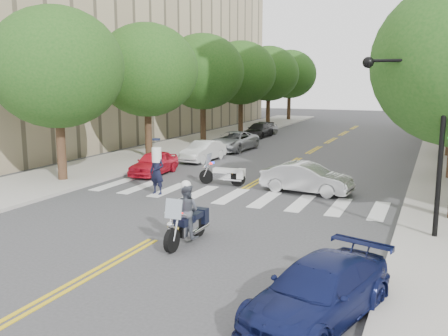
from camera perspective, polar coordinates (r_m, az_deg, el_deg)
The scene contains 20 objects.
ground at distance 16.13m, azimuth -8.13°, elevation -8.16°, with size 140.00×140.00×0.00m, color #38383A.
sidewalk_left at distance 39.50m, azimuth -3.30°, elevation 2.94°, with size 5.00×60.00×0.15m, color #9E9991.
building_left at distance 52.27m, azimuth -18.51°, elevation 17.33°, with size 26.00×44.00×24.00m, color tan.
tree_l_0 at distance 25.43m, azimuth -18.59°, elevation 10.81°, with size 6.40×6.40×8.45m.
tree_l_1 at distance 31.86m, azimuth -8.82°, elevation 10.98°, with size 6.40×6.40×8.45m.
tree_l_2 at distance 38.88m, azimuth -2.44°, elevation 10.93°, with size 6.40×6.40×8.45m.
tree_l_3 at distance 46.21m, azimuth 1.95°, elevation 10.82°, with size 6.40×6.40×8.45m.
tree_l_4 at distance 53.74m, azimuth 5.12°, elevation 10.69°, with size 6.40×6.40×8.45m.
tree_l_5 at distance 61.39m, azimuth 7.50°, elevation 10.58°, with size 6.40×6.40×8.45m.
traffic_signal_pole at distance 16.57m, azimuth 22.11°, elevation 4.84°, with size 2.82×0.42×6.00m.
motorcycle_police at distance 15.53m, azimuth -4.22°, elevation -5.39°, with size 0.83×2.45×2.00m.
motorcycle_parked at distance 23.84m, azimuth 0.23°, elevation -0.76°, with size 2.33×0.56×1.50m.
officer_standing at distance 22.09m, azimuth -7.66°, elevation -0.46°, with size 0.73×0.48×2.01m, color black.
convertible at distance 22.58m, azimuth 9.43°, elevation -1.14°, with size 1.42×4.06×1.34m, color silver.
sedan_blue at distance 10.99m, azimuth 10.77°, elevation -13.69°, with size 1.79×4.39×1.27m, color #101744.
parked_car_a at distance 26.77m, azimuth -8.01°, elevation 0.57°, with size 1.47×3.65×1.24m, color red.
parked_car_b at distance 30.87m, azimuth -2.40°, elevation 1.95°, with size 1.33×3.81×1.25m, color silver.
parked_car_c at distance 35.40m, azimuth 1.12°, elevation 3.09°, with size 2.23×4.83×1.34m, color #A2A4A9.
parked_car_d at distance 43.63m, azimuth 3.98°, elevation 4.33°, with size 1.70×4.18×1.21m, color black.
parked_car_e at distance 45.10m, azimuth 4.64°, elevation 4.51°, with size 1.44×3.58×1.22m, color #99989D.
Camera 1 is at (8.07, -13.02, 5.05)m, focal length 40.00 mm.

